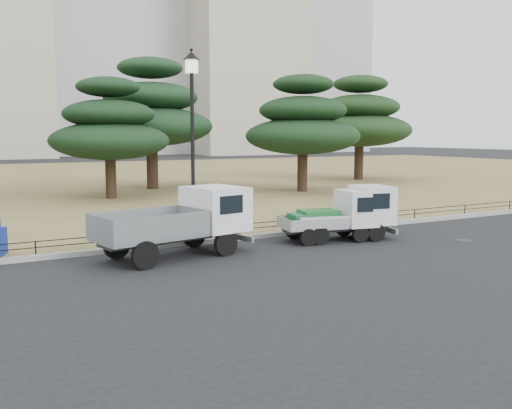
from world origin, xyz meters
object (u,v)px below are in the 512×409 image
truck_kei_front (336,216)px  truck_kei_rear (349,213)px  street_lamp (192,114)px  truck_large (182,219)px

truck_kei_front → truck_kei_rear: (0.56, -0.02, 0.07)m
truck_kei_front → street_lamp: (-4.49, 1.93, 3.48)m
truck_large → truck_kei_front: (5.61, -0.17, -0.27)m
truck_large → street_lamp: bearing=46.6°
truck_kei_rear → truck_kei_front: bearing=-170.4°
truck_kei_front → street_lamp: bearing=167.4°
truck_large → street_lamp: 3.83m
truck_large → truck_kei_rear: (6.17, -0.19, -0.20)m
truck_kei_rear → street_lamp: size_ratio=0.61×
truck_large → truck_kei_front: 5.62m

